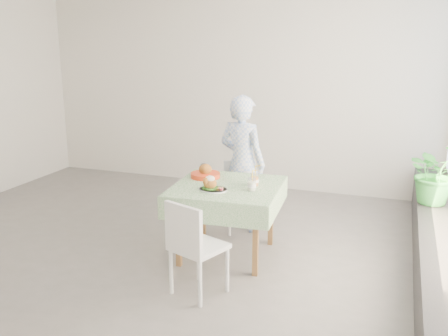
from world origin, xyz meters
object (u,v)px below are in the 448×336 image
at_px(chair_near, 198,265).
at_px(chair_far, 241,209).
at_px(cafe_table, 227,212).
at_px(diner, 242,163).
at_px(main_dish, 212,186).
at_px(juice_cup_orange, 255,180).
at_px(potted_plant, 436,173).

bearing_deg(chair_near, chair_far, 93.95).
xyz_separation_m(cafe_table, diner, (-0.09, 0.77, 0.32)).
distance_m(chair_near, main_dish, 0.84).
xyz_separation_m(chair_far, juice_cup_orange, (0.34, -0.63, 0.56)).
bearing_deg(cafe_table, chair_near, -87.81).
relative_size(chair_far, juice_cup_orange, 3.19).
xyz_separation_m(chair_near, diner, (-0.12, 1.61, 0.52)).
bearing_deg(juice_cup_orange, cafe_table, -162.39).
bearing_deg(chair_far, juice_cup_orange, -62.06).
height_order(diner, juice_cup_orange, diner).
xyz_separation_m(chair_far, potted_plant, (2.03, 0.18, 0.58)).
bearing_deg(diner, chair_near, 108.17).
bearing_deg(main_dish, cafe_table, 67.27).
bearing_deg(chair_far, diner, 102.75).
xyz_separation_m(chair_far, diner, (-0.01, 0.05, 0.54)).
relative_size(chair_far, main_dish, 2.82).
height_order(chair_near, potted_plant, potted_plant).
bearing_deg(potted_plant, juice_cup_orange, -154.54).
distance_m(cafe_table, potted_plant, 2.18).
xyz_separation_m(cafe_table, juice_cup_orange, (0.26, 0.08, 0.34)).
relative_size(diner, main_dish, 5.57).
height_order(chair_far, diner, diner).
xyz_separation_m(diner, potted_plant, (2.04, 0.12, 0.04)).
xyz_separation_m(chair_near, potted_plant, (1.93, 1.74, 0.56)).
distance_m(cafe_table, main_dish, 0.40).
relative_size(chair_near, juice_cup_orange, 3.43).
relative_size(chair_far, chair_near, 0.93).
relative_size(chair_far, diner, 0.51).
height_order(cafe_table, diner, diner).
xyz_separation_m(chair_far, main_dish, (-0.01, -0.92, 0.55)).
height_order(chair_near, main_dish, main_dish).
bearing_deg(diner, juice_cup_orange, 130.85).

